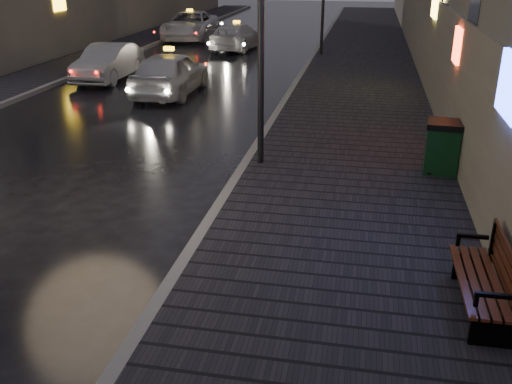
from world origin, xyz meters
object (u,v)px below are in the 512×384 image
lamp_near (261,9)px  car_left_mid (108,62)px  taxi_far (190,25)px  taxi_mid (237,37)px  trash_bin (442,147)px  taxi_near (170,73)px  bench (490,279)px

lamp_near → car_left_mid: lamp_near is taller
car_left_mid → taxi_far: size_ratio=0.74×
taxi_mid → taxi_far: taxi_far is taller
lamp_near → taxi_mid: lamp_near is taller
trash_bin → taxi_near: 10.77m
lamp_near → taxi_mid: size_ratio=1.15×
bench → taxi_near: size_ratio=0.42×
trash_bin → taxi_far: 24.13m
car_left_mid → taxi_far: 12.20m
lamp_near → trash_bin: 4.82m
car_left_mid → taxi_mid: bearing=68.8°
taxi_near → car_left_mid: bearing=-31.9°
bench → car_left_mid: car_left_mid is taller
lamp_near → taxi_far: size_ratio=0.94×
lamp_near → bench: lamp_near is taller
lamp_near → taxi_far: (-8.09, 21.04, -2.71)m
car_left_mid → taxi_mid: size_ratio=0.90×
trash_bin → taxi_mid: taxi_mid is taller
lamp_near → taxi_mid: (-4.50, 17.48, -2.82)m
bench → car_left_mid: bearing=129.4°
lamp_near → taxi_mid: bearing=104.4°
taxi_near → taxi_mid: (-0.03, 10.63, -0.09)m
trash_bin → car_left_mid: 14.54m
trash_bin → taxi_near: size_ratio=0.25×
car_left_mid → taxi_far: taxi_far is taller
taxi_near → taxi_mid: 10.63m
trash_bin → car_left_mid: car_left_mid is taller
trash_bin → taxi_near: bearing=147.1°
taxi_mid → taxi_far: (-3.59, 3.56, 0.12)m
bench → car_left_mid: (-11.69, 14.08, 0.06)m
taxi_mid → lamp_near: bearing=111.5°
lamp_near → taxi_far: lamp_near is taller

